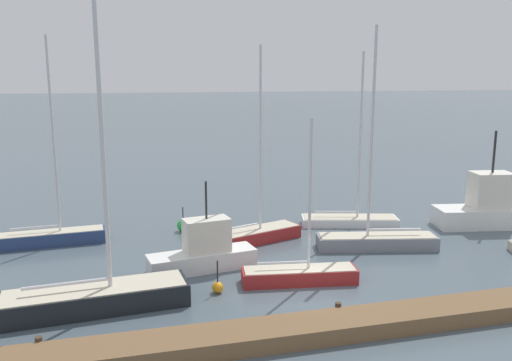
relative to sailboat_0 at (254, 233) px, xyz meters
name	(u,v)px	position (x,y,z in m)	size (l,w,h in m)	color
ground_plane	(316,297)	(0.72, -8.16, -0.53)	(600.00, 600.00, 0.00)	#4C5B66
dock_pier	(348,324)	(0.72, -11.52, -0.21)	(27.36, 1.94, 0.77)	brown
sailboat_0	(254,233)	(0.00, 0.00, 0.00)	(5.95, 3.39, 11.15)	maroon
sailboat_1	(96,293)	(-8.49, -7.12, 0.19)	(7.63, 2.61, 15.12)	black
sailboat_2	(300,274)	(0.55, -6.48, -0.09)	(5.47, 2.03, 7.66)	maroon
sailboat_4	(350,218)	(6.87, 1.86, -0.04)	(6.34, 3.21, 10.95)	white
sailboat_5	(377,238)	(6.35, -2.83, 0.07)	(6.79, 2.89, 12.07)	gray
sailboat_6	(52,235)	(-11.27, 2.35, 0.06)	(5.92, 1.70, 11.64)	navy
fishing_boat_0	(493,208)	(15.61, -0.66, 0.64)	(7.81, 3.55, 6.14)	white
fishing_boat_1	(204,251)	(-3.49, -3.66, 0.41)	(5.52, 2.32, 4.47)	white
channel_buoy_0	(183,225)	(-3.73, 3.12, -0.14)	(0.78, 0.78, 1.55)	green
channel_buoy_1	(218,287)	(-3.35, -6.68, -0.26)	(0.51, 0.51, 1.50)	orange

